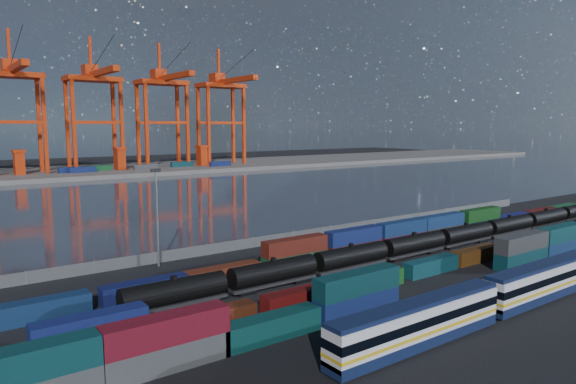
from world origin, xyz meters
TOP-DOWN VIEW (x-y plane):
  - ground at (0.00, 0.00)m, footprint 700.00×700.00m
  - harbor_water at (0.00, 105.00)m, footprint 700.00×700.00m
  - far_quay at (0.00, 210.00)m, footprint 700.00×70.00m
  - passenger_train at (6.15, -21.05)m, footprint 76.52×3.03m
  - container_row_south at (5.78, -9.97)m, footprint 140.95×2.57m
  - container_row_mid at (4.20, -3.83)m, footprint 139.60×2.29m
  - container_row_north at (13.70, 11.23)m, footprint 140.52×2.45m
  - tanker_string at (25.71, 5.02)m, footprint 138.53×3.12m
  - waterfront_fence at (-0.00, 28.00)m, footprint 160.12×0.12m
  - yard_light_mast at (-30.00, 26.00)m, footprint 1.60×0.40m
  - gantry_cranes at (-7.50, 203.23)m, footprint 200.60×49.14m
  - quay_containers at (-11.00, 195.46)m, footprint 172.58×10.99m
  - straddle_carriers at (-2.50, 200.00)m, footprint 140.00×7.00m

SIDE VIEW (x-z plane):
  - ground at x=0.00m, z-range 0.00..0.00m
  - harbor_water at x=0.00m, z-range 0.01..0.01m
  - far_quay at x=0.00m, z-range 0.00..2.00m
  - waterfront_fence at x=0.00m, z-range -0.10..2.10m
  - container_row_mid at x=4.20m, z-range -0.85..4.04m
  - container_row_north at x=13.70m, z-range -0.49..4.73m
  - tanker_string at x=25.71m, z-range 0.01..4.47m
  - container_row_south at x=5.78m, z-range -0.27..5.19m
  - passenger_train at x=6.15m, z-range 0.01..5.21m
  - quay_containers at x=-11.00m, z-range 2.00..4.60m
  - straddle_carriers at x=-2.50m, z-range 2.27..13.37m
  - yard_light_mast at x=-30.00m, z-range 1.00..17.60m
  - gantry_cranes at x=-7.50m, z-range 7.52..74.07m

